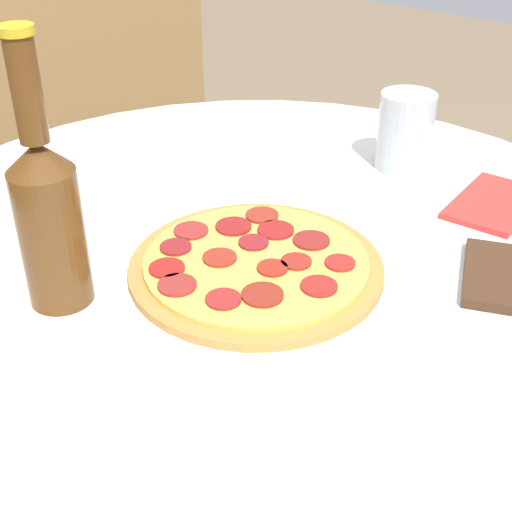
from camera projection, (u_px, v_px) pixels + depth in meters
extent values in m
cylinder|color=white|center=(259.00, 453.00, 1.03)|extent=(0.08, 0.08, 0.66)
cylinder|color=white|center=(260.00, 253.00, 0.85)|extent=(0.99, 0.99, 0.02)
cylinder|color=#B77F3D|center=(256.00, 267.00, 0.79)|extent=(0.28, 0.28, 0.01)
cylinder|color=#E0BC4C|center=(256.00, 261.00, 0.79)|extent=(0.25, 0.25, 0.01)
cylinder|color=maroon|center=(272.00, 268.00, 0.77)|extent=(0.03, 0.03, 0.00)
cylinder|color=maroon|center=(262.00, 295.00, 0.73)|extent=(0.04, 0.04, 0.00)
cylinder|color=maroon|center=(223.00, 299.00, 0.72)|extent=(0.04, 0.04, 0.00)
cylinder|color=maroon|center=(319.00, 286.00, 0.74)|extent=(0.04, 0.04, 0.00)
cylinder|color=maroon|center=(222.00, 259.00, 0.79)|extent=(0.04, 0.04, 0.00)
cylinder|color=maroon|center=(296.00, 262.00, 0.78)|extent=(0.03, 0.03, 0.00)
cylinder|color=maroon|center=(233.00, 226.00, 0.85)|extent=(0.04, 0.04, 0.00)
cylinder|color=maroon|center=(167.00, 268.00, 0.77)|extent=(0.04, 0.04, 0.00)
cylinder|color=maroon|center=(254.00, 242.00, 0.81)|extent=(0.03, 0.03, 0.00)
cylinder|color=maroon|center=(311.00, 240.00, 0.82)|extent=(0.04, 0.04, 0.00)
cylinder|color=maroon|center=(276.00, 230.00, 0.84)|extent=(0.04, 0.04, 0.00)
cylinder|color=maroon|center=(191.00, 231.00, 0.84)|extent=(0.04, 0.04, 0.00)
cylinder|color=maroon|center=(180.00, 286.00, 0.74)|extent=(0.04, 0.04, 0.00)
cylinder|color=maroon|center=(176.00, 247.00, 0.81)|extent=(0.04, 0.04, 0.00)
cylinder|color=maroon|center=(339.00, 264.00, 0.78)|extent=(0.03, 0.03, 0.00)
cylinder|color=maroon|center=(262.00, 215.00, 0.87)|extent=(0.04, 0.04, 0.00)
cylinder|color=#563314|center=(53.00, 238.00, 0.71)|extent=(0.07, 0.07, 0.15)
cone|color=#563314|center=(38.00, 156.00, 0.67)|extent=(0.07, 0.07, 0.03)
cylinder|color=#563314|center=(26.00, 90.00, 0.63)|extent=(0.03, 0.03, 0.10)
cylinder|color=gold|center=(16.00, 30.00, 0.60)|extent=(0.03, 0.03, 0.01)
cylinder|color=#ADBCC6|center=(405.00, 131.00, 1.00)|extent=(0.08, 0.08, 0.11)
cube|color=red|center=(494.00, 203.00, 0.92)|extent=(0.15, 0.09, 0.01)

